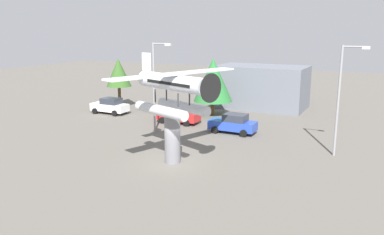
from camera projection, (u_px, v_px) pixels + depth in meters
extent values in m
plane|color=#605B54|center=(173.00, 162.00, 27.28)|extent=(140.00, 140.00, 0.00)
cylinder|color=slate|center=(172.00, 138.00, 26.90)|extent=(1.10, 1.10, 3.48)
cylinder|color=silver|center=(161.00, 111.00, 25.77)|extent=(4.75, 2.31, 0.70)
cylinder|color=#333338|center=(178.00, 100.00, 25.07)|extent=(0.13, 0.13, 0.90)
cylinder|color=#333338|center=(155.00, 96.00, 26.79)|extent=(0.13, 0.13, 0.90)
cylinder|color=silver|center=(183.00, 107.00, 27.10)|extent=(4.75, 2.31, 0.70)
cylinder|color=#333338|center=(189.00, 98.00, 25.74)|extent=(0.13, 0.13, 0.90)
cylinder|color=#333338|center=(166.00, 94.00, 27.45)|extent=(0.13, 0.13, 0.90)
cylinder|color=silver|center=(172.00, 82.00, 26.04)|extent=(6.20, 3.17, 1.10)
cube|color=black|center=(174.00, 83.00, 25.90)|extent=(4.47, 2.57, 0.20)
cone|color=#262628|center=(206.00, 87.00, 23.72)|extent=(0.96, 1.07, 0.88)
cylinder|color=black|center=(211.00, 88.00, 23.44)|extent=(0.66, 1.70, 1.80)
cube|color=silver|center=(176.00, 74.00, 25.62)|extent=(4.62, 10.14, 0.12)
cube|color=silver|center=(147.00, 77.00, 28.02)|extent=(1.62, 2.87, 0.10)
cube|color=silver|center=(146.00, 62.00, 27.78)|extent=(0.89, 0.42, 1.30)
cube|color=white|center=(110.00, 107.00, 43.02)|extent=(4.20, 1.70, 0.80)
cube|color=#2D333D|center=(111.00, 101.00, 42.75)|extent=(2.00, 1.56, 0.64)
cylinder|color=black|center=(105.00, 108.00, 44.49)|extent=(0.64, 0.22, 0.64)
cylinder|color=black|center=(95.00, 111.00, 42.92)|extent=(0.64, 0.22, 0.64)
cylinder|color=black|center=(125.00, 110.00, 43.30)|extent=(0.64, 0.22, 0.64)
cylinder|color=black|center=(115.00, 113.00, 41.73)|extent=(0.64, 0.22, 0.64)
cube|color=red|center=(179.00, 116.00, 38.62)|extent=(4.20, 1.70, 0.80)
cube|color=#2D333D|center=(181.00, 109.00, 38.35)|extent=(2.00, 1.56, 0.64)
cylinder|color=black|center=(171.00, 117.00, 40.08)|extent=(0.64, 0.22, 0.64)
cylinder|color=black|center=(162.00, 120.00, 38.52)|extent=(0.64, 0.22, 0.64)
cylinder|color=black|center=(195.00, 119.00, 38.89)|extent=(0.64, 0.22, 0.64)
cylinder|color=black|center=(186.00, 123.00, 37.33)|extent=(0.64, 0.22, 0.64)
cube|color=#2847B7|center=(233.00, 125.00, 34.88)|extent=(4.20, 1.70, 0.80)
cube|color=#2D333D|center=(235.00, 118.00, 34.61)|extent=(2.00, 1.56, 0.64)
cylinder|color=black|center=(222.00, 126.00, 36.34)|extent=(0.64, 0.22, 0.64)
cylinder|color=black|center=(215.00, 130.00, 34.78)|extent=(0.64, 0.22, 0.64)
cylinder|color=black|center=(250.00, 129.00, 35.15)|extent=(0.64, 0.22, 0.64)
cylinder|color=black|center=(243.00, 134.00, 33.59)|extent=(0.64, 0.22, 0.64)
cylinder|color=gray|center=(154.00, 88.00, 34.57)|extent=(0.18, 0.18, 8.00)
cylinder|color=gray|center=(161.00, 44.00, 33.36)|extent=(1.60, 0.12, 0.12)
cube|color=silver|center=(168.00, 44.00, 33.07)|extent=(0.50, 0.28, 0.20)
cylinder|color=gray|center=(338.00, 102.00, 27.86)|extent=(0.18, 0.18, 8.03)
cylinder|color=gray|center=(355.00, 47.00, 26.65)|extent=(1.60, 0.12, 0.12)
cube|color=silver|center=(366.00, 48.00, 26.35)|extent=(0.50, 0.28, 0.20)
cube|color=slate|center=(261.00, 87.00, 46.08)|extent=(10.32, 6.20, 4.95)
cylinder|color=brown|center=(120.00, 97.00, 46.39)|extent=(0.36, 0.36, 2.54)
cone|color=#335B23|center=(119.00, 72.00, 45.75)|extent=(2.94, 2.94, 3.27)
cylinder|color=brown|center=(213.00, 108.00, 42.18)|extent=(0.36, 0.36, 1.56)
cone|color=#287033|center=(213.00, 80.00, 41.51)|extent=(4.16, 4.16, 4.62)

